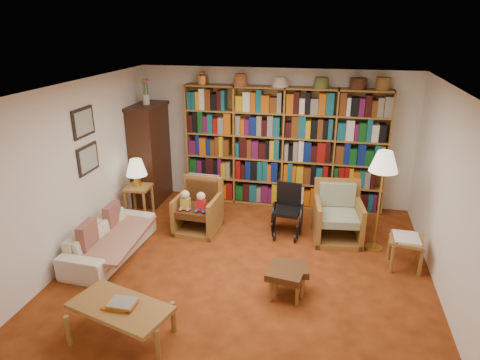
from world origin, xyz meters
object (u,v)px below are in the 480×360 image
(side_table_lamp, at_px, (139,195))
(footstool_a, at_px, (290,270))
(sofa, at_px, (110,239))
(armchair_sage, at_px, (338,217))
(wheelchair, at_px, (288,211))
(side_table_papers, at_px, (406,243))
(floor_lamp, at_px, (384,166))
(footstool_b, at_px, (285,276))
(coffee_table, at_px, (120,309))
(armchair_leather, at_px, (199,208))

(side_table_lamp, xyz_separation_m, footstool_a, (2.79, -1.59, -0.15))
(sofa, height_order, armchair_sage, armchair_sage)
(footstool_a, bearing_deg, wheelchair, 97.55)
(side_table_lamp, relative_size, wheelchair, 0.74)
(sofa, bearing_deg, side_table_papers, -79.85)
(wheelchair, xyz_separation_m, side_table_papers, (1.72, -0.73, 0.00))
(floor_lamp, distance_m, footstool_b, 2.18)
(side_table_papers, relative_size, footstool_a, 1.03)
(side_table_lamp, distance_m, coffee_table, 3.05)
(side_table_papers, bearing_deg, footstool_b, -146.23)
(armchair_leather, bearing_deg, side_table_papers, -10.04)
(sofa, xyz_separation_m, floor_lamp, (3.84, 1.00, 1.09))
(armchair_leather, height_order, side_table_papers, armchair_leather)
(sofa, distance_m, footstool_a, 2.72)
(wheelchair, distance_m, floor_lamp, 1.69)
(floor_lamp, relative_size, coffee_table, 1.29)
(side_table_papers, distance_m, footstool_a, 1.76)
(armchair_leather, xyz_separation_m, coffee_table, (-0.03, -2.72, 0.01))
(footstool_a, distance_m, coffee_table, 2.11)
(wheelchair, bearing_deg, armchair_leather, -173.40)
(armchair_sage, relative_size, footstool_a, 1.83)
(wheelchair, height_order, side_table_papers, wheelchair)
(armchair_leather, distance_m, footstool_a, 2.21)
(side_table_papers, bearing_deg, sofa, -172.61)
(sofa, bearing_deg, footstool_a, -94.79)
(footstool_a, bearing_deg, side_table_papers, 30.87)
(side_table_papers, height_order, footstool_b, side_table_papers)
(armchair_leather, distance_m, coffee_table, 2.72)
(side_table_lamp, height_order, armchair_sage, armchair_sage)
(armchair_leather, relative_size, footstool_a, 1.75)
(floor_lamp, height_order, footstool_b, floor_lamp)
(armchair_sage, distance_m, footstool_b, 1.88)
(coffee_table, bearing_deg, footstool_a, 36.53)
(floor_lamp, relative_size, footstool_b, 3.20)
(wheelchair, distance_m, side_table_papers, 1.87)
(side_table_papers, height_order, coffee_table, side_table_papers)
(side_table_lamp, height_order, floor_lamp, floor_lamp)
(side_table_lamp, height_order, footstool_a, side_table_lamp)
(wheelchair, bearing_deg, side_table_papers, -22.91)
(armchair_sage, distance_m, side_table_papers, 1.18)
(armchair_leather, bearing_deg, coffee_table, -90.73)
(armchair_leather, relative_size, coffee_table, 0.72)
(armchair_sage, height_order, coffee_table, armchair_sage)
(armchair_sage, bearing_deg, coffee_table, -128.24)
(side_table_lamp, xyz_separation_m, footstool_b, (2.74, -1.73, -0.15))
(coffee_table, bearing_deg, armchair_sage, 51.76)
(armchair_leather, xyz_separation_m, footstool_b, (1.61, -1.60, -0.05))
(armchair_leather, bearing_deg, side_table_lamp, 173.43)
(footstool_b, bearing_deg, coffee_table, -145.86)
(sofa, xyz_separation_m, footstool_a, (2.69, -0.36, 0.05))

